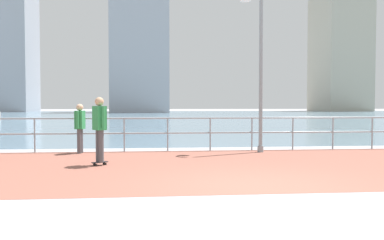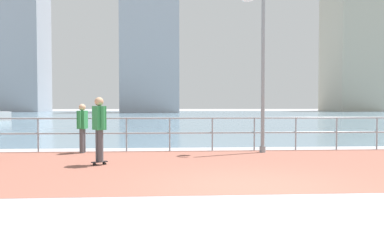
{
  "view_description": "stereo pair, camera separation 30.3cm",
  "coord_description": "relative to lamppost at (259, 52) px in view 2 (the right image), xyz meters",
  "views": [
    {
      "loc": [
        -1.84,
        -7.08,
        1.5
      ],
      "look_at": [
        -0.83,
        3.54,
        1.1
      ],
      "focal_mm": 37.31,
      "sensor_mm": 36.0,
      "label": 1
    },
    {
      "loc": [
        -1.53,
        -7.1,
        1.5
      ],
      "look_at": [
        -0.83,
        3.54,
        1.1
      ],
      "focal_mm": 37.31,
      "sensor_mm": 36.0,
      "label": 2
    }
  ],
  "objects": [
    {
      "name": "brick_paving",
      "position": [
        -1.41,
        -2.74,
        -3.18
      ],
      "size": [
        28.0,
        6.49,
        0.01
      ],
      "primitive_type": "cube",
      "color": "#935647",
      "rests_on": "ground"
    },
    {
      "name": "tower_brick",
      "position": [
        -6.09,
        73.53,
        11.06
      ],
      "size": [
        11.75,
        14.89,
        30.15
      ],
      "color": "#A3A8B2",
      "rests_on": "ground"
    },
    {
      "name": "lamppost",
      "position": [
        0.0,
        0.0,
        0.0
      ],
      "size": [
        0.71,
        0.6,
        5.76
      ],
      "color": "gray",
      "rests_on": "ground"
    },
    {
      "name": "harbor_water",
      "position": [
        -1.41,
        45.51,
        -3.18
      ],
      "size": [
        180.0,
        88.0,
        0.0
      ],
      "primitive_type": "cube",
      "color": "slate",
      "rests_on": "ground"
    },
    {
      "name": "bystander",
      "position": [
        -5.54,
        0.16,
        -2.29
      ],
      "size": [
        0.29,
        0.56,
        1.54
      ],
      "color": "#4C4C51",
      "rests_on": "ground"
    },
    {
      "name": "waterfront_railing",
      "position": [
        -1.41,
        0.51,
        -2.42
      ],
      "size": [
        25.25,
        0.06,
        1.11
      ],
      "color": "#8C99A3",
      "rests_on": "ground"
    },
    {
      "name": "skateboarder",
      "position": [
        -4.59,
        -2.45,
        -2.16
      ],
      "size": [
        0.4,
        0.51,
        1.7
      ],
      "color": "black",
      "rests_on": "ground"
    },
    {
      "name": "tower_glass",
      "position": [
        44.21,
        86.42,
        11.95
      ],
      "size": [
        11.1,
        14.85,
        31.93
      ],
      "color": "#B2AD99",
      "rests_on": "ground"
    },
    {
      "name": "ground",
      "position": [
        -1.41,
        34.61,
        -3.18
      ],
      "size": [
        220.0,
        220.0,
        0.0
      ],
      "primitive_type": "plane",
      "color": "#9E9EA3"
    },
    {
      "name": "tower_slate",
      "position": [
        -39.6,
        83.82,
        11.16
      ],
      "size": [
        16.65,
        11.48,
        30.35
      ],
      "color": "#A3A8B2",
      "rests_on": "ground"
    }
  ]
}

